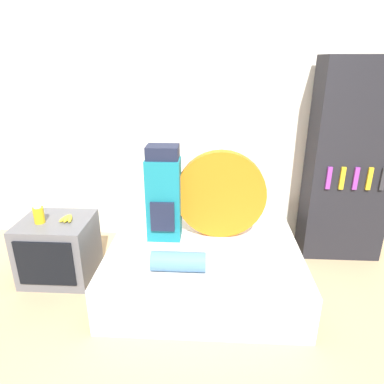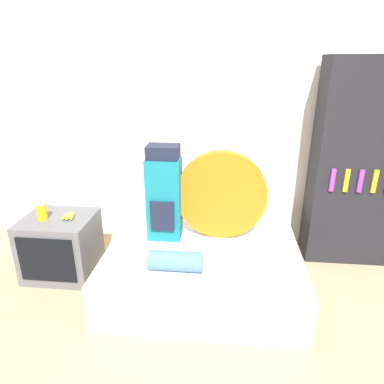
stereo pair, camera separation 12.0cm
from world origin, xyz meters
name	(u,v)px [view 2 (the right image)]	position (x,y,z in m)	size (l,w,h in m)	color
ground_plane	(174,342)	(0.00, 0.00, 0.00)	(16.00, 16.00, 0.00)	tan
wall_back	(196,120)	(0.00, 1.63, 1.30)	(8.00, 0.05, 2.60)	silver
bed	(204,259)	(0.16, 0.79, 0.20)	(1.61, 1.54, 0.39)	silver
backpack	(164,194)	(-0.20, 0.83, 0.80)	(0.29, 0.24, 0.83)	#14707F
tent_bag	(221,195)	(0.29, 0.89, 0.79)	(0.78, 0.09, 0.78)	orange
sleeping_roll	(176,261)	(-0.03, 0.31, 0.47)	(0.41, 0.15, 0.15)	teal
television	(61,246)	(-1.16, 0.75, 0.28)	(0.61, 0.54, 0.57)	#5B5B60
canister	(42,212)	(-1.26, 0.70, 0.64)	(0.09, 0.09, 0.16)	gold
banana_bunch	(70,216)	(-1.04, 0.76, 0.58)	(0.12, 0.15, 0.04)	yellow
bookshelf	(355,165)	(1.52, 1.34, 0.96)	(0.75, 0.39, 1.92)	black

